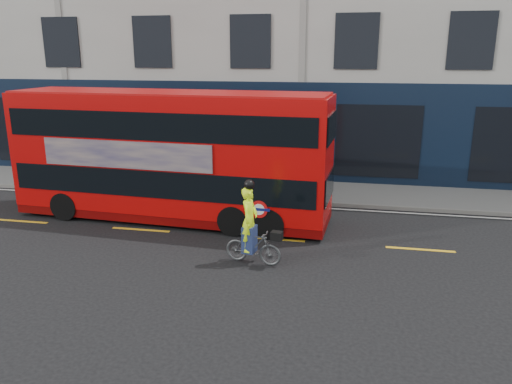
# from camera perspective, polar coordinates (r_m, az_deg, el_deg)

# --- Properties ---
(ground) EXTENTS (120.00, 120.00, 0.00)m
(ground) POSITION_cam_1_polar(r_m,az_deg,el_deg) (12.82, 0.89, -7.77)
(ground) COLOR black
(ground) RESTS_ON ground
(pavement) EXTENTS (60.00, 3.00, 0.12)m
(pavement) POSITION_cam_1_polar(r_m,az_deg,el_deg) (18.88, 4.43, 0.14)
(pavement) COLOR slate
(pavement) RESTS_ON ground
(kerb) EXTENTS (60.00, 0.12, 0.13)m
(kerb) POSITION_cam_1_polar(r_m,az_deg,el_deg) (17.45, 3.84, -1.14)
(kerb) COLOR slate
(kerb) RESTS_ON ground
(road_edge_line) EXTENTS (58.00, 0.10, 0.01)m
(road_edge_line) POSITION_cam_1_polar(r_m,az_deg,el_deg) (17.18, 3.70, -1.62)
(road_edge_line) COLOR silver
(road_edge_line) RESTS_ON ground
(lane_dashes) EXTENTS (58.00, 0.12, 0.01)m
(lane_dashes) POSITION_cam_1_polar(r_m,az_deg,el_deg) (14.19, 1.98, -5.39)
(lane_dashes) COLOR gold
(lane_dashes) RESTS_ON ground
(bus) EXTENTS (9.99, 2.83, 3.98)m
(bus) POSITION_cam_1_polar(r_m,az_deg,el_deg) (15.63, -9.65, 4.15)
(bus) COLOR #B80707
(bus) RESTS_ON ground
(cyclist) EXTENTS (1.52, 0.67, 2.16)m
(cyclist) POSITION_cam_1_polar(r_m,az_deg,el_deg) (12.37, -0.49, -4.96)
(cyclist) COLOR #4B4E50
(cyclist) RESTS_ON ground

